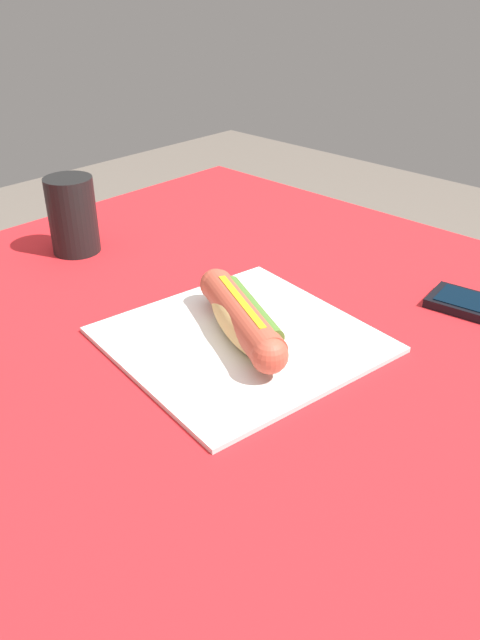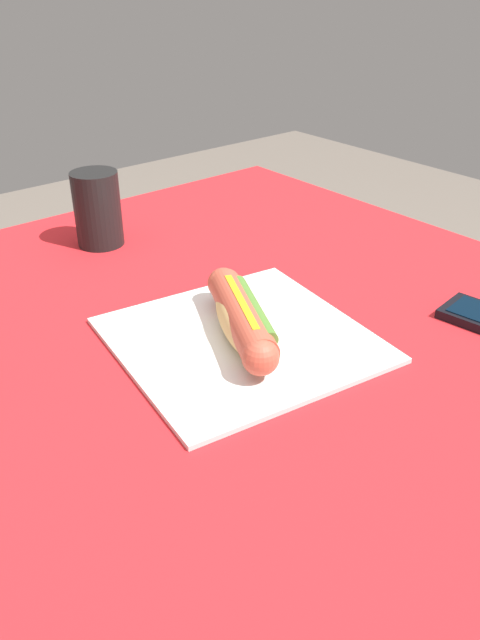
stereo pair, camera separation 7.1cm
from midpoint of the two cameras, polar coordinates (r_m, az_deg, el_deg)
The scene contains 4 objects.
dining_table at distance 0.78m, azimuth 5.09°, elevation -11.63°, with size 1.14×0.96×0.76m.
paper_wrapper at distance 0.72m, azimuth 2.81°, elevation -1.93°, with size 0.27×0.28×0.01m, color silver.
hot_dog at distance 0.71m, azimuth 2.94°, elevation 0.12°, with size 0.19×0.11×0.05m.
drinking_cup at distance 0.98m, azimuth -10.82°, elevation 9.87°, with size 0.07×0.07×0.11m, color black.
Camera 2 is at (0.42, -0.39, 1.14)m, focal length 35.10 mm.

